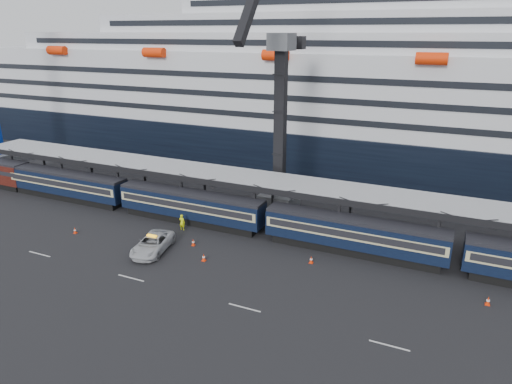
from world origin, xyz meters
TOP-DOWN VIEW (x-y plane):
  - ground at (0.00, 0.00)m, footprint 260.00×260.00m
  - train at (-4.65, 10.00)m, footprint 133.05×3.00m
  - canopy at (0.00, 14.00)m, footprint 130.00×6.25m
  - cruise_ship at (-1.08, 45.99)m, footprint 214.09×28.84m
  - crane_dark_near at (-20.00, 18.59)m, footprint 4.50×17.75m
  - pickup_truck at (-27.46, 1.44)m, footprint 4.12×6.78m
  - worker at (-27.70, 7.50)m, footprint 0.73×0.50m
  - traffic_cone_a at (-38.53, 1.56)m, footprint 0.36×0.36m
  - traffic_cone_b at (-24.31, 4.46)m, footprint 0.39×0.39m
  - traffic_cone_c at (-21.45, 1.86)m, footprint 0.40×0.40m
  - traffic_cone_d at (-11.30, 5.94)m, footprint 0.39×0.39m
  - traffic_cone_e at (4.82, 5.01)m, footprint 0.40×0.40m

SIDE VIEW (x-z plane):
  - ground at x=0.00m, z-range 0.00..0.00m
  - traffic_cone_a at x=-38.53m, z-range 0.00..0.72m
  - traffic_cone_b at x=-24.31m, z-range 0.00..0.77m
  - traffic_cone_d at x=-11.30m, z-range -0.01..0.78m
  - traffic_cone_e at x=4.82m, z-range -0.01..0.80m
  - traffic_cone_c at x=-21.45m, z-range -0.01..0.80m
  - pickup_truck at x=-27.46m, z-range 0.00..1.76m
  - worker at x=-27.70m, z-range 0.00..1.95m
  - train at x=-4.65m, z-range 0.18..4.23m
  - canopy at x=0.00m, z-range 2.49..8.01m
  - crane_dark_near at x=-20.00m, z-range -5.61..29.47m
  - cruise_ship at x=-1.08m, z-range -4.66..29.34m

